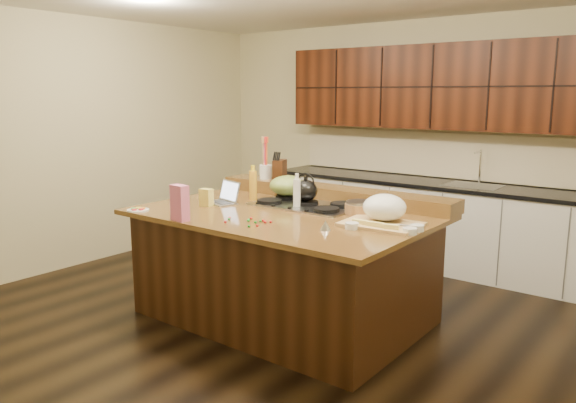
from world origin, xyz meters
The scene contains 34 objects.
room centered at (0.00, 0.00, 1.35)m, with size 5.52×5.02×2.72m.
island centered at (0.00, 0.00, 0.46)m, with size 2.40×1.60×0.92m.
back_ledge centered at (0.00, 0.70, 0.98)m, with size 2.40×0.30×0.12m, color black.
cooktop centered at (0.00, 0.30, 0.94)m, with size 0.92×0.52×0.05m.
back_counter centered at (0.30, 2.23, 0.98)m, with size 3.70×0.66×2.40m.
kettle centered at (0.00, 0.30, 1.06)m, with size 0.21×0.21×0.19m, color black.
green_bowl centered at (-0.30, 0.43, 1.06)m, with size 0.33×0.33×0.18m, color olive.
laptop centered at (-0.66, -0.02, 0.97)m, with size 0.33×0.29×0.19m.
oil_bottle centered at (-0.55, 0.24, 1.06)m, with size 0.07×0.07×0.27m, color gold.
vinegar_bottle centered at (-0.01, 0.19, 1.04)m, with size 0.06×0.06×0.25m, color silver.
wooden_tray centered at (0.86, 0.10, 1.02)m, with size 0.58×0.46×0.23m.
ramekin_a centered at (0.75, -0.16, 0.94)m, with size 0.10×0.10×0.04m, color white.
ramekin_b centered at (1.15, -0.05, 0.94)m, with size 0.10×0.10×0.04m, color white.
ramekin_c centered at (1.15, 0.06, 0.94)m, with size 0.10×0.10×0.04m, color white.
strainer_bowl centered at (0.54, 0.29, 0.97)m, with size 0.24×0.24×0.09m, color #996B3F.
kitchen_timer centered at (0.62, -0.31, 0.96)m, with size 0.08×0.08×0.07m, color silver.
pink_bag centered at (-0.44, -0.74, 1.06)m, with size 0.15×0.08×0.28m, color #D2638A.
candy_plate centered at (-0.99, -0.71, 0.93)m, with size 0.18×0.18×0.01m, color white.
package_box centered at (-0.69, -0.22, 1.00)m, with size 0.11×0.08×0.15m, color #DCC84D.
utensil_crock centered at (-0.78, 0.70, 1.11)m, with size 0.12×0.12×0.14m, color white.
knife_block centered at (-0.60, 0.70, 1.14)m, with size 0.10×0.17×0.20m, color black.
gumdrop_0 centered at (0.14, -0.41, 0.93)m, with size 0.02×0.02×0.02m, color red.
gumdrop_1 centered at (0.08, -0.46, 0.93)m, with size 0.02×0.02×0.02m, color #198C26.
gumdrop_2 centered at (-0.10, -0.59, 0.93)m, with size 0.02×0.02×0.02m, color red.
gumdrop_3 centered at (0.09, -0.41, 0.93)m, with size 0.02×0.02×0.02m, color #198C26.
gumdrop_4 centered at (-0.17, -0.48, 0.93)m, with size 0.02×0.02×0.02m, color red.
gumdrop_5 centered at (-0.01, -0.43, 0.93)m, with size 0.02×0.02×0.02m, color #198C26.
gumdrop_6 centered at (0.09, -0.38, 0.93)m, with size 0.02×0.02×0.02m, color red.
gumdrop_7 centered at (-0.15, -0.50, 0.93)m, with size 0.02×0.02×0.02m, color #198C26.
gumdrop_8 centered at (0.17, -0.54, 0.93)m, with size 0.02×0.02×0.02m, color red.
gumdrop_9 centered at (0.13, -0.59, 0.93)m, with size 0.02×0.02×0.02m, color #198C26.
gumdrop_10 centered at (-0.03, -0.38, 0.93)m, with size 0.02×0.02×0.02m, color red.
gumdrop_11 centered at (0.00, -0.45, 0.93)m, with size 0.02×0.02×0.02m, color #198C26.
gumdrop_12 centered at (0.17, -0.38, 0.93)m, with size 0.02×0.02×0.02m, color red.
Camera 1 is at (2.79, -3.57, 1.88)m, focal length 35.00 mm.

